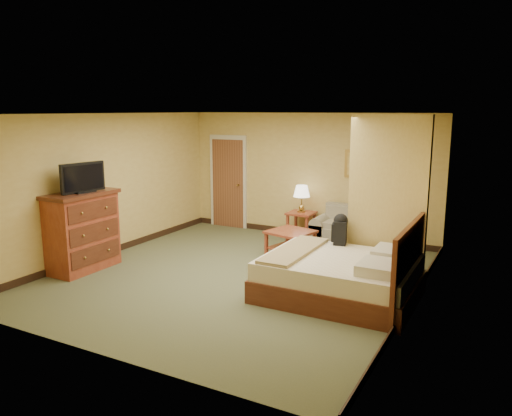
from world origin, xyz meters
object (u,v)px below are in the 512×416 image
Objects in this scene: dresser at (82,231)px; bed at (343,276)px; loveseat at (354,234)px; coffee_table at (291,238)px.

dresser is 0.62× the size of bed.
dresser is (-3.62, -3.47, 0.41)m from loveseat.
coffee_table is 0.67× the size of dresser.
coffee_table is (-0.86, -1.11, 0.08)m from loveseat.
dresser reaches higher than coffee_table.
loveseat is 0.74× the size of bed.
bed reaches higher than loveseat.
dresser is at bearing -136.19° from loveseat.
dresser is 4.38m from bed.
loveseat is 2.75m from bed.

